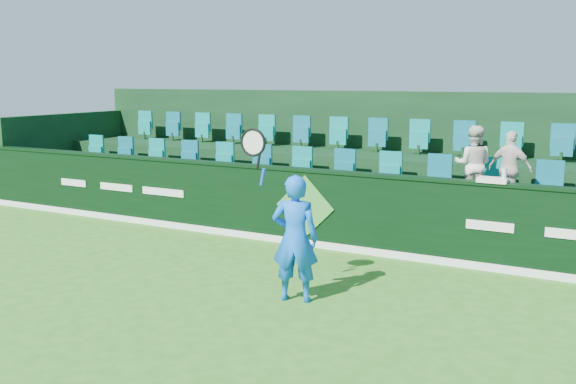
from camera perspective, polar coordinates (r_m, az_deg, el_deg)
The scene contains 12 objects.
ground at distance 8.08m, azimuth -11.24°, elevation -11.00°, with size 60.00×60.00×0.00m, color #2E6C19.
sponsor_hoarding at distance 11.14m, azimuth 1.78°, elevation -1.35°, with size 16.00×0.25×1.35m.
stand_tier_front at distance 12.17m, azimuth 4.07°, elevation -1.71°, with size 16.00×2.00×0.80m, color black.
stand_tier_back at distance 13.86m, azimuth 7.30°, elevation 0.72°, with size 16.00×1.80×1.30m, color black.
stand_rear at distance 14.19m, azimuth 8.00°, elevation 3.23°, with size 16.00×4.10×2.60m.
seat_row_front at distance 12.41m, azimuth 4.87°, elevation 1.78°, with size 13.50×0.50×0.60m, color #097D77.
seat_row_back at distance 14.02m, azimuth 7.83°, elevation 4.73°, with size 13.50×0.50×0.60m, color #097D77.
tennis_player at distance 8.32m, azimuth 0.58°, elevation -4.02°, with size 1.13×0.56×2.29m.
spectator_left at distance 11.24m, azimuth 16.13°, elevation 2.38°, with size 0.63×0.49×1.31m, color silver.
spectator_middle at distance 11.13m, azimuth 19.15°, elevation 1.98°, with size 0.73×0.30×1.24m, color silver.
towel at distance 10.06m, azimuth 17.74°, elevation 1.03°, with size 0.44×0.28×0.07m, color white.
drinks_bottle at distance 10.02m, azimuth 18.66°, elevation 1.41°, with size 0.07×0.07×0.23m, color silver.
Camera 1 is at (4.86, -5.79, 2.88)m, focal length 40.00 mm.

